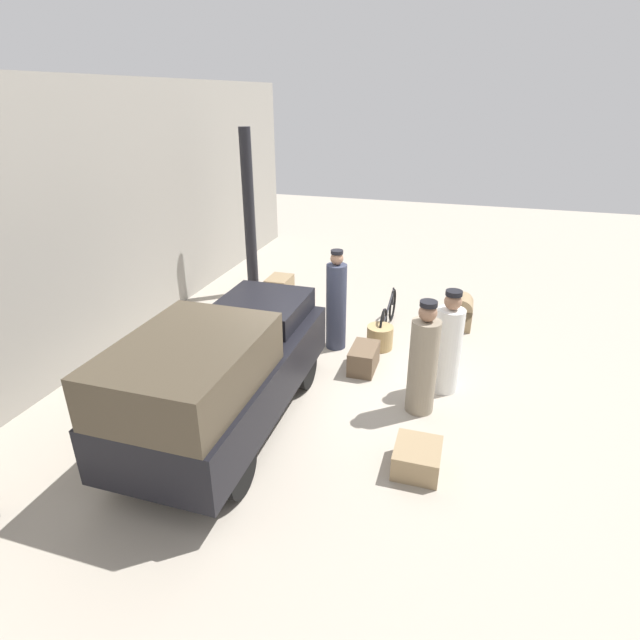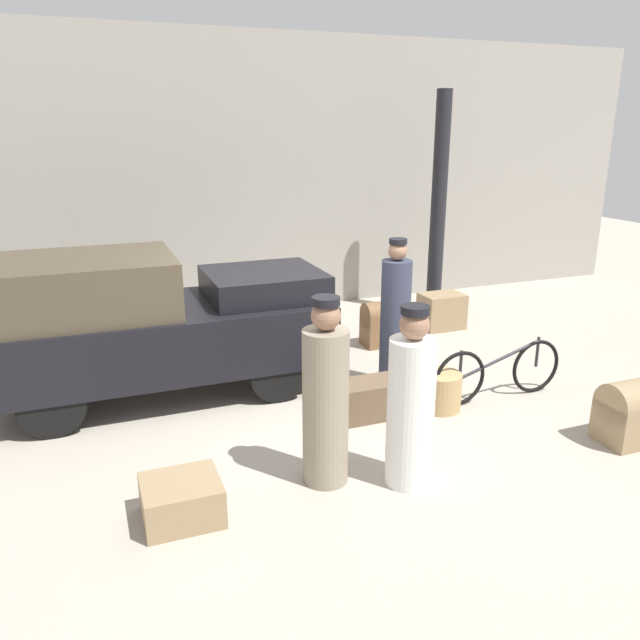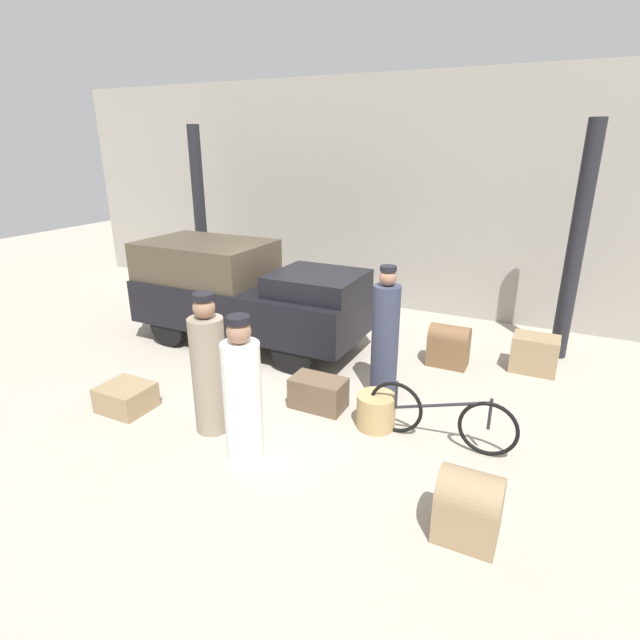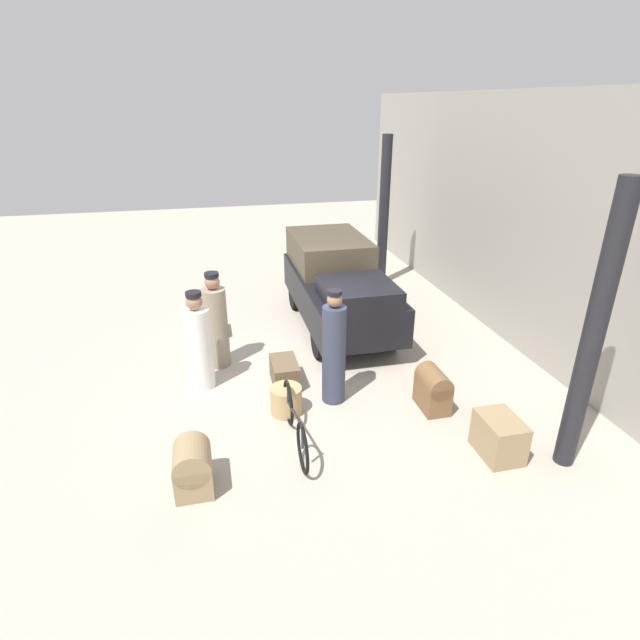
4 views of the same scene
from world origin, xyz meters
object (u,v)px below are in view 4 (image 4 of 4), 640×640
Objects in this scene: truck at (337,282)px; trunk_barrel_dark at (193,467)px; trunk_wicker_pale at (433,389)px; porter_standing_middle at (334,352)px; suitcase_small_leather at (210,327)px; porter_lifting_near_truck at (216,324)px; wicker_basket at (286,400)px; suitcase_black_upright at (285,372)px; suitcase_tan_flat at (499,437)px; bicycle at (295,423)px; conductor_in_dark_uniform at (199,345)px.

trunk_barrel_dark is (4.33, -2.91, -0.60)m from truck.
trunk_barrel_dark is 3.65m from trunk_wicker_pale.
porter_standing_middle is 3.46m from suitcase_small_leather.
porter_lifting_near_truck is 0.94× the size of porter_standing_middle.
wicker_basket is 1.91m from trunk_barrel_dark.
suitcase_tan_flat is (2.43, 2.44, 0.07)m from suitcase_black_upright.
suitcase_small_leather is at bearing -147.61° from porter_standing_middle.
truck is 5.94× the size of trunk_wicker_pale.
suitcase_tan_flat is at bearing 58.10° from wicker_basket.
truck is 5.25m from trunk_barrel_dark.
bicycle reaches higher than suitcase_tan_flat.
truck is at bearing -169.81° from trunk_wicker_pale.
trunk_barrel_dark reaches higher than suitcase_small_leather.
wicker_basket is 1.71m from conductor_in_dark_uniform.
bicycle is at bearing -0.54° from wicker_basket.
suitcase_tan_flat is at bearing 72.33° from bicycle.
porter_lifting_near_truck is at bearing -160.18° from bicycle.
truck reaches higher than wicker_basket.
conductor_in_dark_uniform reaches higher than suitcase_black_upright.
truck is at bearing 88.64° from suitcase_small_leather.
suitcase_tan_flat reaches higher than suitcase_black_upright.
porter_lifting_near_truck reaches higher than suitcase_black_upright.
trunk_wicker_pale is at bearing 10.19° from truck.
bicycle is at bearing 33.18° from conductor_in_dark_uniform.
suitcase_small_leather is at bearing -91.36° from truck.
porter_standing_middle is (-0.96, 0.78, 0.50)m from bicycle.
trunk_barrel_dark is at bearing -74.64° from trunk_wicker_pale.
porter_lifting_near_truck is 2.43× the size of suitcase_black_upright.
truck is at bearing 157.24° from bicycle.
conductor_in_dark_uniform is 1.45m from suitcase_black_upright.
bicycle is at bearing -22.76° from truck.
truck is at bearing 145.86° from suitcase_black_upright.
porter_lifting_near_truck is 2.61× the size of trunk_wicker_pale.
conductor_in_dark_uniform reaches higher than trunk_wicker_pale.
suitcase_tan_flat is (4.57, 0.98, -0.65)m from truck.
porter_lifting_near_truck is (-2.52, -0.91, 0.44)m from bicycle.
trunk_wicker_pale is at bearing 100.24° from bicycle.
suitcase_tan_flat is (3.34, 3.47, -0.50)m from porter_lifting_near_truck.
wicker_basket is 0.29× the size of conductor_in_dark_uniform.
conductor_in_dark_uniform is 4.63m from suitcase_tan_flat.
suitcase_black_upright is (0.91, 1.03, -0.57)m from porter_lifting_near_truck.
suitcase_black_upright is (0.23, 1.33, -0.54)m from conductor_in_dark_uniform.
trunk_wicker_pale is (0.38, 2.17, 0.13)m from wicker_basket.
trunk_wicker_pale is (0.56, 1.40, -0.50)m from porter_standing_middle.
trunk_barrel_dark is 1.00× the size of trunk_wicker_pale.
trunk_barrel_dark is (1.53, -2.12, -0.52)m from porter_standing_middle.
truck is 2.91m from porter_standing_middle.
wicker_basket is 3.22m from suitcase_small_leather.
conductor_in_dark_uniform is at bearing -55.52° from truck.
wicker_basket is 2.21m from trunk_wicker_pale.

